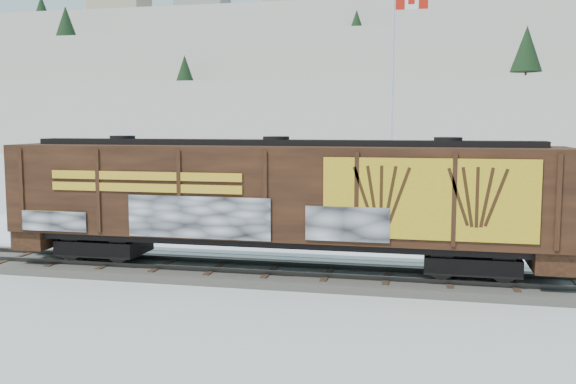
% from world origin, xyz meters
% --- Properties ---
extents(ground, '(500.00, 500.00, 0.00)m').
position_xyz_m(ground, '(0.00, 0.00, 0.00)').
color(ground, white).
rests_on(ground, ground).
extents(rail_track, '(50.00, 3.40, 0.43)m').
position_xyz_m(rail_track, '(0.00, 0.00, 0.15)').
color(rail_track, '#59544C').
rests_on(rail_track, ground).
extents(parking_strip, '(40.00, 8.00, 0.03)m').
position_xyz_m(parking_strip, '(0.00, 7.50, 0.01)').
color(parking_strip, white).
rests_on(parking_strip, ground).
extents(hillside, '(360.00, 110.00, 93.00)m').
position_xyz_m(hillside, '(-0.05, 139.79, 14.37)').
color(hillside, white).
rests_on(hillside, ground).
extents(hopper_railcar, '(19.01, 3.06, 4.39)m').
position_xyz_m(hopper_railcar, '(2.15, -0.01, 2.89)').
color(hopper_railcar, black).
rests_on(hopper_railcar, rail_track).
extents(flagpole, '(2.30, 0.90, 12.77)m').
position_xyz_m(flagpole, '(5.24, 15.24, 4.81)').
color(flagpole, silver).
rests_on(flagpole, ground).
extents(car_silver, '(4.63, 2.53, 1.50)m').
position_xyz_m(car_silver, '(-11.08, 7.60, 0.78)').
color(car_silver, '#A1A4A8').
rests_on(car_silver, parking_strip).
extents(car_white, '(5.16, 2.48, 1.63)m').
position_xyz_m(car_white, '(-4.29, 6.13, 0.85)').
color(car_white, silver).
rests_on(car_white, parking_strip).
extents(car_dark, '(5.08, 2.56, 1.42)m').
position_xyz_m(car_dark, '(1.81, 6.63, 0.74)').
color(car_dark, black).
rests_on(car_dark, parking_strip).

